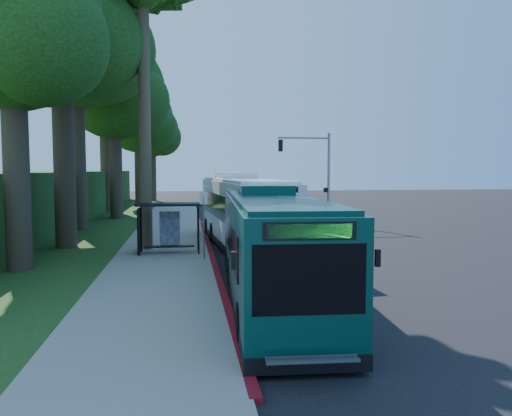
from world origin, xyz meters
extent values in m
plane|color=black|center=(0.00, 0.00, 0.00)|extent=(140.00, 140.00, 0.00)
cube|color=gray|center=(-7.30, 0.00, 0.06)|extent=(4.50, 70.00, 0.12)
cube|color=maroon|center=(-5.00, -4.00, 0.07)|extent=(0.25, 30.00, 0.13)
cube|color=#234719|center=(-13.00, 5.00, 0.03)|extent=(8.00, 70.00, 0.06)
cube|color=black|center=(-7.00, -3.00, 2.50)|extent=(3.20, 1.50, 0.10)
cube|color=black|center=(-8.45, -3.00, 1.20)|extent=(0.06, 1.30, 2.20)
cube|color=navy|center=(-7.00, -2.30, 1.25)|extent=(1.00, 0.12, 1.70)
cube|color=black|center=(-7.00, -3.10, 0.45)|extent=(2.40, 0.40, 0.06)
cube|color=black|center=(-8.40, -2.40, 1.20)|extent=(0.08, 0.08, 2.40)
cube|color=black|center=(-5.60, -2.40, 1.20)|extent=(0.08, 0.08, 2.40)
cube|color=black|center=(-8.40, -3.60, 1.20)|extent=(0.08, 0.08, 2.40)
cube|color=black|center=(-5.60, -3.60, 1.20)|extent=(0.08, 0.08, 2.40)
cylinder|color=gray|center=(-5.40, -5.00, 1.50)|extent=(0.06, 0.06, 3.00)
cube|color=white|center=(-5.40, -5.00, 2.90)|extent=(0.35, 0.04, 0.55)
cylinder|color=gray|center=(4.80, 10.00, 3.50)|extent=(0.20, 0.20, 7.00)
cylinder|color=gray|center=(2.80, 10.00, 6.60)|extent=(4.00, 0.14, 0.14)
cube|color=black|center=(1.00, 10.00, 6.00)|extent=(0.30, 0.30, 0.90)
cube|color=black|center=(4.55, 10.00, 2.60)|extent=(0.25, 0.25, 0.35)
cylinder|color=#4C3F2D|center=(-8.20, -1.50, 6.50)|extent=(0.60, 0.60, 13.00)
cylinder|color=#382B1E|center=(-12.50, 0.00, 5.25)|extent=(1.10, 1.10, 10.50)
sphere|color=black|center=(-12.50, 0.00, 11.70)|extent=(8.00, 8.00, 8.00)
sphere|color=black|center=(-10.90, -1.20, 10.50)|extent=(5.60, 5.60, 5.60)
sphere|color=black|center=(-13.90, 1.40, 10.80)|extent=(5.20, 5.20, 5.20)
cylinder|color=#382B1E|center=(-13.50, 8.00, 5.95)|extent=(1.18, 1.18, 11.90)
sphere|color=black|center=(-13.50, 8.00, 13.26)|extent=(10.00, 10.00, 10.00)
sphere|color=black|center=(-11.50, 6.50, 11.90)|extent=(7.00, 7.00, 7.00)
sphere|color=black|center=(-15.25, 9.75, 12.24)|extent=(6.50, 6.50, 6.50)
cylinder|color=#382B1E|center=(-12.00, 16.00, 4.90)|extent=(1.06, 1.06, 9.80)
sphere|color=black|center=(-12.00, 16.00, 10.92)|extent=(8.40, 8.40, 8.40)
sphere|color=black|center=(-10.32, 14.74, 9.80)|extent=(5.88, 5.88, 5.88)
sphere|color=black|center=(-13.47, 17.47, 10.08)|extent=(5.46, 5.46, 5.46)
cylinder|color=#382B1E|center=(-14.00, 24.00, 5.60)|extent=(1.14, 1.14, 11.20)
sphere|color=black|center=(-14.00, 24.00, 12.48)|extent=(9.60, 9.60, 9.60)
sphere|color=black|center=(-12.08, 22.56, 11.20)|extent=(6.72, 6.72, 6.72)
sphere|color=black|center=(-15.68, 25.68, 11.52)|extent=(6.24, 6.24, 6.24)
cylinder|color=#382B1E|center=(-11.50, 32.00, 4.55)|extent=(1.02, 1.02, 9.10)
sphere|color=black|center=(-11.50, 32.00, 10.14)|extent=(8.00, 8.00, 8.00)
sphere|color=black|center=(-9.90, 30.80, 9.10)|extent=(5.60, 5.60, 5.60)
sphere|color=black|center=(-12.90, 33.40, 9.36)|extent=(5.20, 5.20, 5.20)
cylinder|color=#382B1E|center=(-10.50, 40.00, 4.20)|extent=(0.98, 0.98, 8.40)
sphere|color=black|center=(-10.50, 40.00, 9.36)|extent=(7.00, 7.00, 7.00)
sphere|color=black|center=(-9.10, 38.95, 8.40)|extent=(4.90, 4.90, 4.90)
sphere|color=black|center=(-11.72, 41.23, 8.64)|extent=(4.55, 4.55, 4.55)
cylinder|color=#382B1E|center=(-13.00, -6.00, 4.55)|extent=(1.02, 1.02, 9.10)
sphere|color=black|center=(-13.00, -6.00, 10.14)|extent=(7.20, 7.20, 7.20)
sphere|color=black|center=(-11.56, -7.08, 9.10)|extent=(5.04, 5.04, 5.04)
cube|color=white|center=(-3.15, -0.96, 1.98)|extent=(3.82, 13.54, 3.17)
cube|color=black|center=(-3.15, -0.96, 0.33)|extent=(3.85, 13.61, 0.39)
cube|color=black|center=(-3.19, -0.40, 2.28)|extent=(3.67, 10.61, 1.23)
cube|color=black|center=(-2.66, -7.57, 2.23)|extent=(2.50, 0.32, 1.56)
cube|color=black|center=(-3.64, 5.65, 2.34)|extent=(2.28, 0.30, 1.11)
cube|color=#19E533|center=(-2.66, -7.58, 3.29)|extent=(1.85, 0.25, 0.31)
cube|color=white|center=(-3.15, -0.96, 3.62)|extent=(3.54, 12.86, 0.13)
cube|color=white|center=(-3.31, 1.26, 3.81)|extent=(2.19, 2.92, 0.39)
cylinder|color=black|center=(-4.11, -5.32, 0.56)|extent=(0.42, 1.14, 1.11)
cylinder|color=black|center=(-1.55, -5.13, 0.56)|extent=(0.42, 1.14, 1.11)
cylinder|color=black|center=(-4.81, 4.01, 0.56)|extent=(0.42, 1.14, 1.11)
cylinder|color=black|center=(-2.24, 4.20, 0.56)|extent=(0.42, 1.14, 1.11)
cube|color=#0A3A31|center=(-3.51, -12.00, 1.80)|extent=(3.19, 12.27, 2.89)
cube|color=black|center=(-3.51, -12.00, 0.30)|extent=(3.21, 12.34, 0.35)
cube|color=black|center=(-3.48, -11.50, 2.08)|extent=(3.11, 9.61, 1.11)
cube|color=black|center=(-3.81, -18.03, 2.03)|extent=(2.28, 0.23, 1.42)
cube|color=black|center=(-3.21, -5.98, 2.13)|extent=(2.07, 0.22, 1.01)
cube|color=#19E533|center=(-3.81, -18.04, 2.99)|extent=(1.68, 0.18, 0.28)
cube|color=#0A3A31|center=(-3.51, -12.00, 3.29)|extent=(2.95, 11.66, 0.12)
cube|color=#0A3A31|center=(-3.41, -9.98, 3.47)|extent=(1.93, 2.62, 0.35)
cylinder|color=black|center=(-4.87, -15.83, 0.51)|extent=(0.35, 1.03, 1.01)
cylinder|color=black|center=(-2.53, -15.95, 0.51)|extent=(0.35, 1.03, 1.01)
cylinder|color=black|center=(-4.45, -7.33, 0.51)|extent=(0.35, 1.03, 1.01)
cylinder|color=black|center=(-2.11, -7.45, 0.51)|extent=(0.35, 1.03, 1.01)
imported|color=silver|center=(1.06, 2.82, 0.68)|extent=(3.00, 5.19, 1.36)
camera|label=1|loc=(-6.21, -27.48, 4.19)|focal=35.00mm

